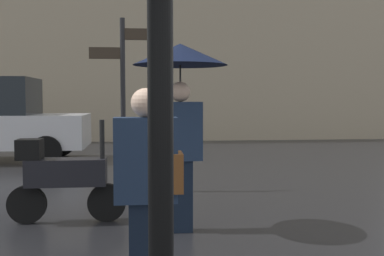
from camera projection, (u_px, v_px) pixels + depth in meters
pedestrian_with_umbrella at (180, 83)px, 5.06m from camera, size 1.04×1.04×2.09m
pedestrian_with_bag at (148, 183)px, 3.28m from camera, size 0.48×0.24×1.56m
parked_scooter at (63, 177)px, 5.49m from camera, size 1.40×0.32×1.23m
street_signpost at (123, 87)px, 7.27m from camera, size 1.08×0.08×2.75m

